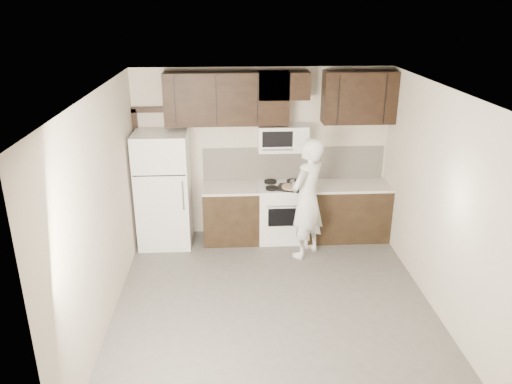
{
  "coord_description": "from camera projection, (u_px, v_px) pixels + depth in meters",
  "views": [
    {
      "loc": [
        -0.52,
        -5.37,
        3.62
      ],
      "look_at": [
        -0.18,
        0.9,
        1.21
      ],
      "focal_mm": 35.0,
      "sensor_mm": 36.0,
      "label": 1
    }
  ],
  "objects": [
    {
      "name": "microwave",
      "position": [
        283.0,
        138.0,
        7.67
      ],
      "size": [
        0.76,
        0.42,
        0.4
      ],
      "color": "white",
      "rests_on": "upper_cabinets"
    },
    {
      "name": "stove",
      "position": [
        282.0,
        212.0,
        7.98
      ],
      "size": [
        0.76,
        0.66,
        0.94
      ],
      "color": "white",
      "rests_on": "floor"
    },
    {
      "name": "door_trim",
      "position": [
        141.0,
        162.0,
        7.84
      ],
      "size": [
        0.5,
        0.08,
        2.12
      ],
      "color": "black",
      "rests_on": "floor"
    },
    {
      "name": "ceiling",
      "position": [
        277.0,
        92.0,
        5.36
      ],
      "size": [
        4.5,
        4.5,
        0.0
      ],
      "primitive_type": "plane",
      "rotation": [
        3.14,
        0.0,
        0.0
      ],
      "color": "white",
      "rests_on": "back_wall"
    },
    {
      "name": "backsplash",
      "position": [
        293.0,
        163.0,
        8.02
      ],
      "size": [
        2.9,
        0.02,
        0.54
      ],
      "primitive_type": "cube",
      "color": "beige",
      "rests_on": "counter_run"
    },
    {
      "name": "back_wall",
      "position": [
        262.0,
        153.0,
        7.94
      ],
      "size": [
        4.0,
        0.0,
        4.0
      ],
      "primitive_type": "plane",
      "rotation": [
        1.57,
        0.0,
        0.0
      ],
      "color": "#BCB4A0",
      "rests_on": "ground"
    },
    {
      "name": "person",
      "position": [
        307.0,
        199.0,
        7.3
      ],
      "size": [
        0.76,
        0.79,
        1.82
      ],
      "primitive_type": "imported",
      "rotation": [
        0.0,
        0.0,
        4.0
      ],
      "color": "white",
      "rests_on": "floor"
    },
    {
      "name": "baking_tray",
      "position": [
        291.0,
        188.0,
        7.68
      ],
      "size": [
        0.51,
        0.44,
        0.02
      ],
      "primitive_type": "cube",
      "rotation": [
        0.0,
        0.0,
        -0.34
      ],
      "color": "black",
      "rests_on": "counter_run"
    },
    {
      "name": "saucepan",
      "position": [
        295.0,
        185.0,
        7.67
      ],
      "size": [
        0.29,
        0.18,
        0.16
      ],
      "color": "silver",
      "rests_on": "stove"
    },
    {
      "name": "counter_run",
      "position": [
        301.0,
        212.0,
        8.0
      ],
      "size": [
        2.95,
        0.64,
        0.91
      ],
      "color": "black",
      "rests_on": "floor"
    },
    {
      "name": "pizza",
      "position": [
        291.0,
        187.0,
        7.68
      ],
      "size": [
        0.37,
        0.37,
        0.02
      ],
      "primitive_type": "cylinder",
      "rotation": [
        0.0,
        0.0,
        -0.34
      ],
      "color": "beige",
      "rests_on": "baking_tray"
    },
    {
      "name": "upper_cabinets",
      "position": [
        277.0,
        97.0,
        7.45
      ],
      "size": [
        3.48,
        0.35,
        0.78
      ],
      "color": "black",
      "rests_on": "back_wall"
    },
    {
      "name": "refrigerator",
      "position": [
        164.0,
        190.0,
        7.69
      ],
      "size": [
        0.8,
        0.76,
        1.8
      ],
      "color": "white",
      "rests_on": "floor"
    },
    {
      "name": "floor",
      "position": [
        274.0,
        306.0,
        6.33
      ],
      "size": [
        4.5,
        4.5,
        0.0
      ],
      "primitive_type": "plane",
      "color": "#53514E",
      "rests_on": "ground"
    }
  ]
}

